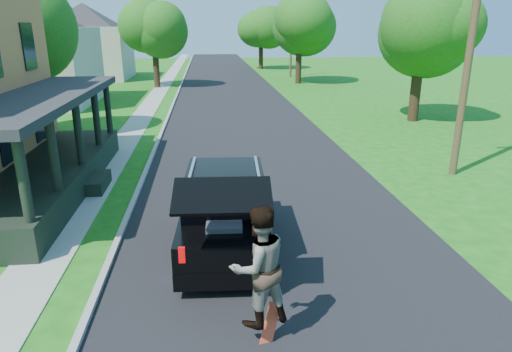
{
  "coord_description": "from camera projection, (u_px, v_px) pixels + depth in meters",
  "views": [
    {
      "loc": [
        -1.73,
        -8.52,
        5.1
      ],
      "look_at": [
        -0.51,
        3.0,
        1.27
      ],
      "focal_mm": 32.0,
      "sensor_mm": 36.0,
      "label": 1
    }
  ],
  "objects": [
    {
      "name": "ground",
      "position": [
        294.0,
        275.0,
        9.82
      ],
      "size": [
        140.0,
        140.0,
        0.0
      ],
      "primitive_type": "plane",
      "color": "#155A12",
      "rests_on": "ground"
    },
    {
      "name": "street",
      "position": [
        235.0,
        111.0,
        28.7
      ],
      "size": [
        8.0,
        120.0,
        0.02
      ],
      "primitive_type": "cube",
      "color": "black",
      "rests_on": "ground"
    },
    {
      "name": "curb",
      "position": [
        170.0,
        112.0,
        28.29
      ],
      "size": [
        0.15,
        120.0,
        0.12
      ],
      "primitive_type": "cube",
      "color": "gray",
      "rests_on": "ground"
    },
    {
      "name": "sidewalk",
      "position": [
        145.0,
        112.0,
        28.14
      ],
      "size": [
        1.3,
        120.0,
        0.03
      ],
      "primitive_type": "cube",
      "color": "#989890",
      "rests_on": "ground"
    },
    {
      "name": "neighbor_house_mid",
      "position": [
        25.0,
        40.0,
        29.81
      ],
      "size": [
        12.78,
        12.78,
        8.3
      ],
      "color": "#BCB5A6",
      "rests_on": "ground"
    },
    {
      "name": "neighbor_house_far",
      "position": [
        85.0,
        35.0,
        44.91
      ],
      "size": [
        12.78,
        12.78,
        8.3
      ],
      "color": "#BCB5A6",
      "rests_on": "ground"
    },
    {
      "name": "black_suv",
      "position": [
        225.0,
        211.0,
        10.81
      ],
      "size": [
        2.21,
        5.19,
        2.38
      ],
      "rotation": [
        0.0,
        0.0,
        -0.05
      ],
      "color": "black",
      "rests_on": "ground"
    },
    {
      "name": "skateboarder",
      "position": [
        259.0,
        266.0,
        7.33
      ],
      "size": [
        1.23,
        1.11,
        2.07
      ],
      "rotation": [
        0.0,
        0.0,
        3.53
      ],
      "color": "black",
      "rests_on": "ground"
    },
    {
      "name": "skateboard",
      "position": [
        270.0,
        327.0,
        7.73
      ],
      "size": [
        0.44,
        0.38,
        0.79
      ],
      "rotation": [
        0.0,
        0.0,
        0.11
      ],
      "color": "#B22A0F",
      "rests_on": "ground"
    },
    {
      "name": "tree_left_mid",
      "position": [
        8.0,
        29.0,
        20.48
      ],
      "size": [
        5.22,
        5.12,
        7.72
      ],
      "rotation": [
        0.0,
        0.0,
        -0.03
      ],
      "color": "black",
      "rests_on": "ground"
    },
    {
      "name": "tree_left_far",
      "position": [
        153.0,
        26.0,
        37.94
      ],
      "size": [
        5.34,
        5.41,
        7.58
      ],
      "rotation": [
        0.0,
        0.0,
        -0.2
      ],
      "color": "black",
      "rests_on": "ground"
    },
    {
      "name": "tree_right_near",
      "position": [
        422.0,
        20.0,
        24.09
      ],
      "size": [
        5.16,
        4.96,
        8.07
      ],
      "rotation": [
        0.0,
        0.0,
        0.02
      ],
      "color": "black",
      "rests_on": "ground"
    },
    {
      "name": "tree_right_mid",
      "position": [
        299.0,
        18.0,
        40.62
      ],
      "size": [
        6.69,
        6.53,
        9.04
      ],
      "rotation": [
        0.0,
        0.0,
        0.14
      ],
      "color": "black",
      "rests_on": "ground"
    },
    {
      "name": "tree_right_far",
      "position": [
        261.0,
        28.0,
        55.09
      ],
      "size": [
        6.16,
        5.95,
        7.77
      ],
      "rotation": [
        0.0,
        0.0,
        0.16
      ],
      "color": "black",
      "rests_on": "ground"
    },
    {
      "name": "utility_pole_near",
      "position": [
        470.0,
        50.0,
        15.13
      ],
      "size": [
        1.58,
        0.28,
        8.37
      ],
      "rotation": [
        0.0,
        0.0,
        0.1
      ],
      "color": "#463520",
      "rests_on": "ground"
    },
    {
      "name": "utility_pole_far",
      "position": [
        291.0,
        31.0,
        46.38
      ],
      "size": [
        1.39,
        0.49,
        8.95
      ],
      "rotation": [
        0.0,
        0.0,
        0.28
      ],
      "color": "#463520",
      "rests_on": "ground"
    }
  ]
}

